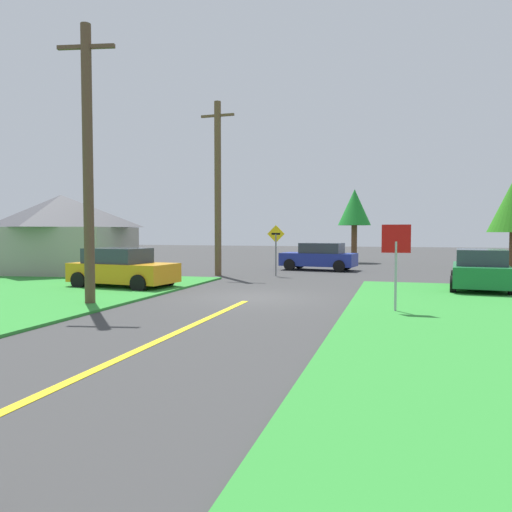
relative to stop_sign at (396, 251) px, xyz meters
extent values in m
plane|color=#3A3A3A|center=(-4.75, 2.15, -1.76)|extent=(120.00, 120.00, 0.00)
cube|color=yellow|center=(-4.75, -5.85, -1.76)|extent=(0.20, 14.00, 0.01)
cylinder|color=#9EA0A8|center=(0.00, 0.00, -0.75)|extent=(0.07, 0.07, 2.02)
cube|color=red|center=(0.00, 0.00, 0.33)|extent=(0.79, 0.04, 0.79)
cube|color=navy|center=(-4.48, 14.90, -1.12)|extent=(4.57, 2.40, 0.76)
cube|color=#2D3842|center=(-4.28, 14.87, -0.44)|extent=(2.59, 1.92, 0.60)
cylinder|color=black|center=(-6.07, 14.20, -1.42)|extent=(0.70, 0.31, 0.68)
cylinder|color=black|center=(-5.83, 15.99, -1.42)|extent=(0.70, 0.31, 0.68)
cylinder|color=black|center=(-3.13, 13.81, -1.42)|extent=(0.70, 0.31, 0.68)
cylinder|color=black|center=(-2.89, 15.60, -1.42)|extent=(0.70, 0.31, 0.68)
cube|color=#196B33|center=(3.13, 6.33, -1.12)|extent=(2.38, 4.22, 0.76)
cube|color=#2D3842|center=(3.11, 6.17, -0.44)|extent=(1.95, 2.39, 0.60)
cylinder|color=black|center=(2.32, 7.80, -1.42)|extent=(0.29, 0.70, 0.68)
cylinder|color=black|center=(4.23, 7.59, -1.42)|extent=(0.29, 0.70, 0.68)
cylinder|color=black|center=(2.02, 5.07, -1.42)|extent=(0.29, 0.70, 0.68)
cylinder|color=black|center=(3.94, 4.87, -1.42)|extent=(0.29, 0.70, 0.68)
cube|color=orange|center=(-10.63, 3.40, -1.12)|extent=(4.48, 2.46, 0.76)
cube|color=#2D3842|center=(-10.91, 3.44, -0.44)|extent=(2.55, 1.99, 0.60)
cylinder|color=black|center=(-9.07, 4.16, -1.42)|extent=(0.70, 0.30, 0.68)
cylinder|color=black|center=(-9.31, 2.28, -1.42)|extent=(0.70, 0.30, 0.68)
cylinder|color=black|center=(-11.95, 4.53, -1.42)|extent=(0.70, 0.30, 0.68)
cylinder|color=black|center=(-12.19, 2.65, -1.42)|extent=(0.70, 0.30, 0.68)
cylinder|color=brown|center=(-9.14, -1.03, 2.53)|extent=(0.31, 0.31, 8.58)
cube|color=brown|center=(-9.14, -1.03, 6.13)|extent=(1.79, 0.45, 0.12)
cylinder|color=brown|center=(-8.95, 9.85, 2.72)|extent=(0.35, 0.35, 8.97)
cube|color=brown|center=(-8.95, 9.85, 6.49)|extent=(1.80, 0.16, 0.12)
cylinder|color=slate|center=(-5.97, 10.35, -0.68)|extent=(0.08, 0.08, 2.18)
cube|color=yellow|center=(-5.97, 10.35, 0.41)|extent=(0.91, 0.06, 0.91)
cube|color=black|center=(-5.97, 10.35, 0.41)|extent=(0.45, 0.06, 0.10)
cylinder|color=brown|center=(-3.06, 22.83, -0.38)|extent=(0.42, 0.42, 2.76)
cone|color=#1C8729|center=(-3.06, 22.83, 2.32)|extent=(2.41, 2.41, 2.65)
cube|color=gray|center=(-17.57, 8.67, -0.50)|extent=(7.37, 6.34, 2.53)
pyramid|color=#3F3F44|center=(-17.57, 8.67, 1.64)|extent=(7.37, 6.34, 1.75)
camera|label=1|loc=(0.04, -14.28, 0.53)|focal=34.68mm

